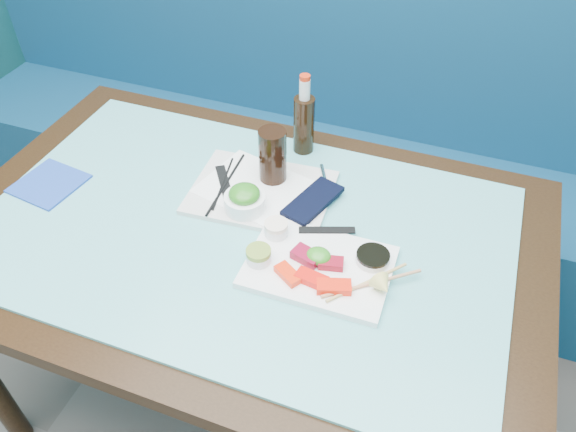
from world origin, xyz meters
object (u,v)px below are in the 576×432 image
(serving_tray, at_px, (261,192))
(blue_napkin, at_px, (49,184))
(seaweed_bowl, at_px, (245,202))
(sashimi_plate, at_px, (319,267))
(dining_table, at_px, (244,255))
(cola_glass, at_px, (273,156))
(cola_bottle_body, at_px, (304,125))
(booth_bench, at_px, (337,156))

(serving_tray, xyz_separation_m, blue_napkin, (-0.52, -0.15, -0.00))
(serving_tray, relative_size, seaweed_bowl, 3.46)
(sashimi_plate, relative_size, blue_napkin, 2.02)
(dining_table, bearing_deg, blue_napkin, -177.27)
(sashimi_plate, height_order, seaweed_bowl, seaweed_bowl)
(dining_table, xyz_separation_m, sashimi_plate, (0.21, -0.06, 0.10))
(sashimi_plate, bearing_deg, cola_glass, 128.99)
(sashimi_plate, distance_m, cola_bottle_body, 0.44)
(serving_tray, height_order, blue_napkin, serving_tray)
(booth_bench, height_order, sashimi_plate, booth_bench)
(cola_bottle_body, bearing_deg, blue_napkin, -146.51)
(serving_tray, xyz_separation_m, seaweed_bowl, (-0.01, -0.07, 0.03))
(sashimi_plate, xyz_separation_m, serving_tray, (-0.21, 0.19, -0.00))
(seaweed_bowl, relative_size, blue_napkin, 0.64)
(dining_table, bearing_deg, booth_bench, 90.00)
(serving_tray, bearing_deg, blue_napkin, -167.71)
(booth_bench, bearing_deg, cola_glass, -89.53)
(booth_bench, bearing_deg, serving_tray, -90.37)
(sashimi_plate, bearing_deg, serving_tray, 137.73)
(dining_table, xyz_separation_m, seaweed_bowl, (-0.01, 0.05, 0.12))
(dining_table, relative_size, seaweed_bowl, 14.23)
(seaweed_bowl, bearing_deg, cola_bottle_body, 80.96)
(cola_bottle_body, distance_m, blue_napkin, 0.67)
(sashimi_plate, bearing_deg, booth_bench, 102.20)
(booth_bench, distance_m, seaweed_bowl, 0.89)
(cola_glass, distance_m, blue_napkin, 0.57)
(seaweed_bowl, bearing_deg, dining_table, -74.72)
(serving_tray, bearing_deg, booth_bench, 85.46)
(cola_glass, distance_m, cola_bottle_body, 0.16)
(dining_table, distance_m, seaweed_bowl, 0.14)
(seaweed_bowl, distance_m, cola_bottle_body, 0.30)
(blue_napkin, bearing_deg, dining_table, 2.73)
(cola_bottle_body, relative_size, blue_napkin, 1.04)
(sashimi_plate, bearing_deg, cola_bottle_body, 112.86)
(seaweed_bowl, bearing_deg, cola_glass, 81.25)
(booth_bench, xyz_separation_m, dining_table, (0.00, -0.84, 0.29))
(booth_bench, distance_m, cola_glass, 0.81)
(cola_glass, height_order, blue_napkin, cola_glass)
(serving_tray, bearing_deg, cola_bottle_body, 76.28)
(booth_bench, distance_m, dining_table, 0.89)
(sashimi_plate, xyz_separation_m, seaweed_bowl, (-0.22, 0.11, 0.02))
(cola_bottle_body, height_order, blue_napkin, cola_bottle_body)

